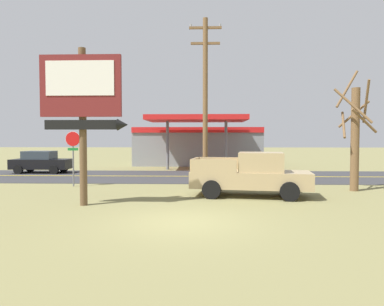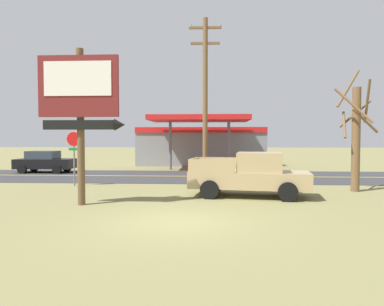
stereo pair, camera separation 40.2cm
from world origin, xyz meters
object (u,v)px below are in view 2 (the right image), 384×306
at_px(pickup_tan_parked_on_lawn, 250,175).
at_px(motel_sign, 81,100).
at_px(bare_tree, 356,134).
at_px(utility_pole, 205,98).
at_px(gas_station, 201,145).
at_px(stop_sign, 74,149).
at_px(car_black_mid_lane, 45,162).

bearing_deg(pickup_tan_parked_on_lawn, motel_sign, -159.69).
xyz_separation_m(motel_sign, bare_tree, (11.93, 4.29, -1.24)).
distance_m(utility_pole, gas_station, 16.33).
xyz_separation_m(stop_sign, bare_tree, (14.38, -1.12, 0.76)).
relative_size(motel_sign, car_black_mid_lane, 1.43).
height_order(stop_sign, pickup_tan_parked_on_lawn, stop_sign).
bearing_deg(car_black_mid_lane, pickup_tan_parked_on_lawn, -35.22).
bearing_deg(car_black_mid_lane, bare_tree, -22.92).
distance_m(stop_sign, pickup_tan_parked_on_lawn, 9.65).
xyz_separation_m(utility_pole, car_black_mid_lane, (-12.16, 7.19, -3.85)).
xyz_separation_m(motel_sign, gas_station, (3.95, 21.42, -2.09)).
relative_size(stop_sign, utility_pole, 0.33).
height_order(motel_sign, pickup_tan_parked_on_lawn, motel_sign).
bearing_deg(stop_sign, car_black_mid_lane, 125.60).
xyz_separation_m(stop_sign, gas_station, (6.40, 16.02, -0.08)).
relative_size(utility_pole, bare_tree, 1.47).
distance_m(gas_station, pickup_tan_parked_on_lawn, 19.17).
relative_size(stop_sign, bare_tree, 0.49).
height_order(stop_sign, gas_station, gas_station).
xyz_separation_m(gas_station, car_black_mid_lane, (-11.49, -8.90, -1.11)).
height_order(stop_sign, car_black_mid_lane, stop_sign).
distance_m(stop_sign, bare_tree, 14.44).
xyz_separation_m(stop_sign, car_black_mid_lane, (-5.09, 7.12, -1.20)).
height_order(pickup_tan_parked_on_lawn, car_black_mid_lane, pickup_tan_parked_on_lawn).
bearing_deg(utility_pole, bare_tree, -8.15).
bearing_deg(motel_sign, stop_sign, 114.32).
distance_m(utility_pole, pickup_tan_parked_on_lawn, 5.12).
xyz_separation_m(motel_sign, car_black_mid_lane, (-7.54, 12.52, -3.20)).
xyz_separation_m(utility_pole, bare_tree, (7.31, -1.05, -1.89)).
distance_m(stop_sign, car_black_mid_lane, 8.83).
bearing_deg(stop_sign, bare_tree, -4.44).
distance_m(motel_sign, utility_pole, 7.09).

